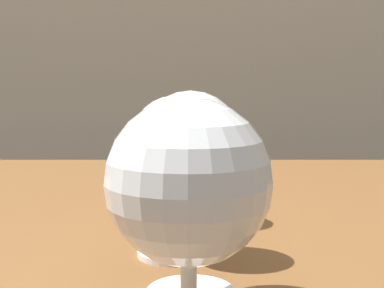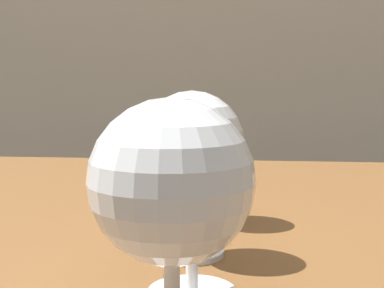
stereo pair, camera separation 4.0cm
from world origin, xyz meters
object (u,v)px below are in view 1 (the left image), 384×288
object	(u,v)px
wine_glass_pinot	(176,145)
wine_glass_port	(184,140)
wine_glass_white	(190,183)
wine_glass_cabernet	(192,150)

from	to	relation	value
wine_glass_pinot	wine_glass_port	size ratio (longest dim) A/B	1.08
wine_glass_white	wine_glass_cabernet	world-z (taller)	same
wine_glass_white	wine_glass_cabernet	distance (m)	0.10
wine_glass_cabernet	wine_glass_pinot	distance (m)	0.10
wine_glass_cabernet	wine_glass_port	size ratio (longest dim) A/B	1.14
wine_glass_white	wine_glass_cabernet	size ratio (longest dim) A/B	1.00
wine_glass_white	wine_glass_cabernet	bearing A→B (deg)	89.48
wine_glass_cabernet	wine_glass_port	bearing A→B (deg)	92.36
wine_glass_white	wine_glass_pinot	world-z (taller)	wine_glass_white
wine_glass_white	wine_glass_port	world-z (taller)	wine_glass_white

